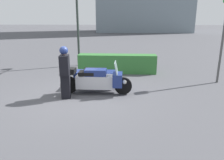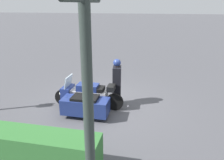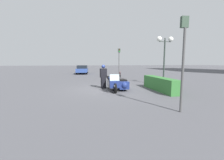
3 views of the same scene
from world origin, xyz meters
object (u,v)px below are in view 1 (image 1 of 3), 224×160
object	(u,v)px
traffic_light_near	(224,25)
hedge_bush_curbside	(117,64)
twin_lamp_post	(77,5)
police_motorcycle	(98,78)
officer_rider	(65,71)

from	to	relation	value
traffic_light_near	hedge_bush_curbside	bearing A→B (deg)	-12.72
twin_lamp_post	traffic_light_near	world-z (taller)	twin_lamp_post
hedge_bush_curbside	traffic_light_near	distance (m)	4.78
police_motorcycle	officer_rider	world-z (taller)	officer_rider
hedge_bush_curbside	twin_lamp_post	distance (m)	3.85
police_motorcycle	traffic_light_near	world-z (taller)	traffic_light_near
police_motorcycle	traffic_light_near	xyz separation A→B (m)	(4.74, 1.34, 1.85)
police_motorcycle	twin_lamp_post	bearing A→B (deg)	110.28
police_motorcycle	hedge_bush_curbside	xyz separation A→B (m)	(0.58, 2.76, -0.01)
twin_lamp_post	traffic_light_near	size ratio (longest dim) A/B	1.12
police_motorcycle	hedge_bush_curbside	world-z (taller)	police_motorcycle
officer_rider	traffic_light_near	world-z (taller)	traffic_light_near
officer_rider	twin_lamp_post	bearing A→B (deg)	-90.97
officer_rider	hedge_bush_curbside	distance (m)	3.94
traffic_light_near	officer_rider	bearing A→B (deg)	26.95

